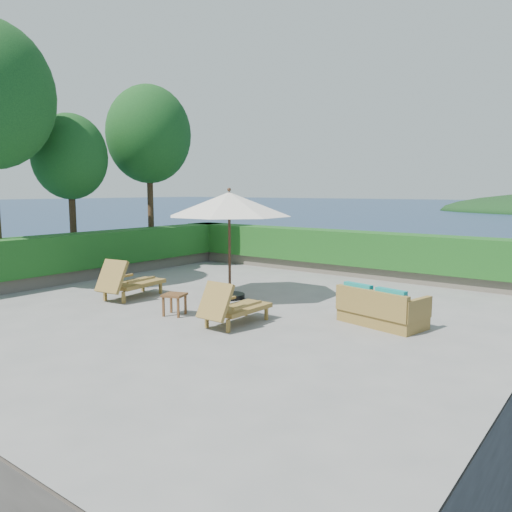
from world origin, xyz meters
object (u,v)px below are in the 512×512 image
Objects in this scene: lounge_right at (233,306)px; side_table at (174,298)px; patio_umbrella at (229,205)px; lounge_left at (129,281)px; wicker_loveseat at (381,310)px.

lounge_right reaches higher than side_table.
patio_umbrella is 2.20× the size of lounge_left.
lounge_right is at bearing 5.31° from side_table.
lounge_left is 5.96m from wicker_loveseat.
lounge_left reaches higher than lounge_right.
wicker_loveseat is at bearing 6.39° from lounge_left.
wicker_loveseat is (5.79, 1.37, -0.10)m from lounge_left.
lounge_right is (3.53, -0.35, -0.04)m from lounge_left.
patio_umbrella is 7.17× the size of side_table.
side_table is 0.31× the size of wicker_loveseat.
patio_umbrella is 4.32m from wicker_loveseat.
lounge_left is 3.55m from lounge_right.
patio_umbrella is 3.03m from lounge_left.
side_table is at bearing -85.68° from patio_umbrella.
lounge_right is 2.87× the size of side_table.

